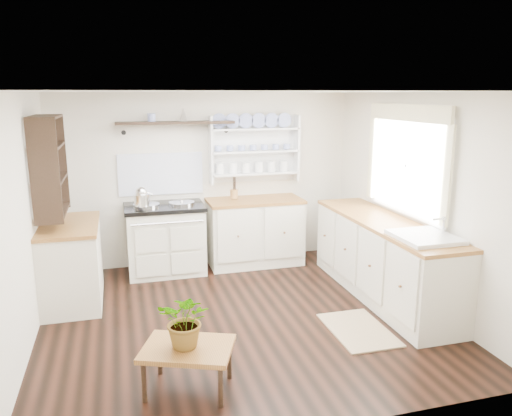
% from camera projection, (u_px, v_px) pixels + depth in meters
% --- Properties ---
extents(floor, '(4.00, 3.80, 0.01)m').
position_uv_depth(floor, '(240.00, 317.00, 5.23)').
color(floor, black).
rests_on(floor, ground).
extents(wall_back, '(4.00, 0.02, 2.30)m').
position_uv_depth(wall_back, '(206.00, 179.00, 6.75)').
color(wall_back, silver).
rests_on(wall_back, ground).
extents(wall_right, '(0.02, 3.80, 2.30)m').
position_uv_depth(wall_right, '(416.00, 199.00, 5.49)').
color(wall_right, silver).
rests_on(wall_right, ground).
extents(wall_left, '(0.02, 3.80, 2.30)m').
position_uv_depth(wall_left, '(22.00, 224.00, 4.45)').
color(wall_left, silver).
rests_on(wall_left, ground).
extents(ceiling, '(4.00, 3.80, 0.01)m').
position_uv_depth(ceiling, '(239.00, 92.00, 4.71)').
color(ceiling, white).
rests_on(ceiling, wall_back).
extents(window, '(0.08, 1.55, 1.22)m').
position_uv_depth(window, '(407.00, 160.00, 5.53)').
color(window, white).
rests_on(window, wall_right).
extents(aga_cooker, '(1.00, 0.70, 0.93)m').
position_uv_depth(aga_cooker, '(166.00, 238.00, 6.44)').
color(aga_cooker, beige).
rests_on(aga_cooker, floor).
extents(back_cabinets, '(1.27, 0.63, 0.90)m').
position_uv_depth(back_cabinets, '(255.00, 231.00, 6.78)').
color(back_cabinets, beige).
rests_on(back_cabinets, floor).
extents(right_cabinets, '(0.62, 2.43, 0.90)m').
position_uv_depth(right_cabinets, '(383.00, 258.00, 5.66)').
color(right_cabinets, beige).
rests_on(right_cabinets, floor).
extents(belfast_sink, '(0.55, 0.60, 0.45)m').
position_uv_depth(belfast_sink, '(424.00, 249.00, 4.88)').
color(belfast_sink, white).
rests_on(belfast_sink, right_cabinets).
extents(left_cabinets, '(0.62, 1.13, 0.90)m').
position_uv_depth(left_cabinets, '(72.00, 262.00, 5.52)').
color(left_cabinets, beige).
rests_on(left_cabinets, floor).
extents(plate_rack, '(1.20, 0.22, 0.90)m').
position_uv_depth(plate_rack, '(253.00, 148.00, 6.80)').
color(plate_rack, white).
rests_on(plate_rack, wall_back).
extents(high_shelf, '(1.50, 0.29, 0.16)m').
position_uv_depth(high_shelf, '(176.00, 124.00, 6.36)').
color(high_shelf, black).
rests_on(high_shelf, wall_back).
extents(left_shelving, '(0.28, 0.80, 1.05)m').
position_uv_depth(left_shelving, '(49.00, 165.00, 5.24)').
color(left_shelving, black).
rests_on(left_shelving, wall_left).
extents(kettle, '(0.19, 0.19, 0.23)m').
position_uv_depth(kettle, '(142.00, 197.00, 6.12)').
color(kettle, silver).
rests_on(kettle, aga_cooker).
extents(utensil_crock, '(0.10, 0.10, 0.12)m').
position_uv_depth(utensil_crock, '(234.00, 194.00, 6.67)').
color(utensil_crock, '#A6753D').
rests_on(utensil_crock, back_cabinets).
extents(center_table, '(0.82, 0.71, 0.37)m').
position_uv_depth(center_table, '(188.00, 352.00, 3.87)').
color(center_table, brown).
rests_on(center_table, floor).
extents(potted_plant, '(0.52, 0.49, 0.44)m').
position_uv_depth(potted_plant, '(187.00, 320.00, 3.81)').
color(potted_plant, '#3F7233').
rests_on(potted_plant, center_table).
extents(floor_rug, '(0.56, 0.85, 0.02)m').
position_uv_depth(floor_rug, '(358.00, 330.00, 4.92)').
color(floor_rug, '#927B55').
rests_on(floor_rug, floor).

